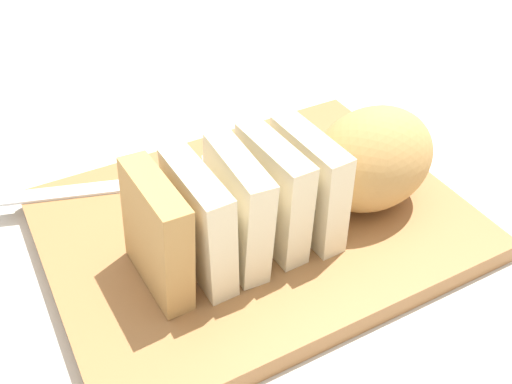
{
  "coord_description": "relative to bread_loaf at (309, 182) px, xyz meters",
  "views": [
    {
      "loc": [
        0.19,
        0.37,
        0.39
      ],
      "look_at": [
        0.0,
        0.0,
        0.05
      ],
      "focal_mm": 40.76,
      "sensor_mm": 36.0,
      "label": 1
    }
  ],
  "objects": [
    {
      "name": "crumb_near_knife",
      "position": [
        0.01,
        -0.06,
        -0.05
      ],
      "size": [
        0.0,
        0.0,
        0.0
      ],
      "primitive_type": "sphere",
      "color": "#A8753D",
      "rests_on": "cutting_board"
    },
    {
      "name": "bread_knife",
      "position": [
        0.06,
        -0.11,
        -0.04
      ],
      "size": [
        0.26,
        0.09,
        0.02
      ],
      "rotation": [
        0.0,
        0.0,
        -0.28
      ],
      "color": "silver",
      "rests_on": "cutting_board"
    },
    {
      "name": "bread_loaf",
      "position": [
        0.0,
        0.0,
        0.0
      ],
      "size": [
        0.3,
        0.1,
        0.1
      ],
      "rotation": [
        0.0,
        0.0,
        0.04
      ],
      "color": "tan",
      "rests_on": "cutting_board"
    },
    {
      "name": "cutting_board",
      "position": [
        0.04,
        -0.03,
        -0.06
      ],
      "size": [
        0.4,
        0.31,
        0.02
      ],
      "primitive_type": "cube",
      "rotation": [
        0.0,
        0.0,
        0.03
      ],
      "color": "#9E6B3D",
      "rests_on": "ground_plane"
    },
    {
      "name": "ground_plane",
      "position": [
        0.04,
        -0.03,
        -0.07
      ],
      "size": [
        3.0,
        3.0,
        0.0
      ],
      "primitive_type": "plane",
      "color": "beige"
    },
    {
      "name": "crumb_near_loaf",
      "position": [
        0.0,
        0.03,
        -0.05
      ],
      "size": [
        0.0,
        0.0,
        0.0
      ],
      "primitive_type": "sphere",
      "color": "#A8753D",
      "rests_on": "cutting_board"
    }
  ]
}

